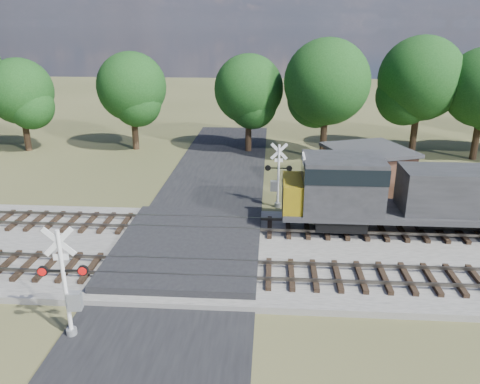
{
  "coord_description": "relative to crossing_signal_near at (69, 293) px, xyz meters",
  "views": [
    {
      "loc": [
        3.96,
        -20.16,
        10.74
      ],
      "look_at": [
        2.46,
        2.0,
        2.73
      ],
      "focal_mm": 35.0,
      "sensor_mm": 36.0,
      "label": 1
    }
  ],
  "objects": [
    {
      "name": "ground",
      "position": [
        3.03,
        6.33,
        -1.82
      ],
      "size": [
        160.0,
        160.0,
        0.0
      ],
      "primitive_type": "plane",
      "color": "#3D4324",
      "rests_on": "ground"
    },
    {
      "name": "ballast_bed",
      "position": [
        13.03,
        6.83,
        -1.67
      ],
      "size": [
        140.0,
        10.0,
        0.3
      ],
      "primitive_type": "cube",
      "color": "gray",
      "rests_on": "ground"
    },
    {
      "name": "road",
      "position": [
        3.03,
        6.33,
        -1.78
      ],
      "size": [
        7.0,
        60.0,
        0.08
      ],
      "primitive_type": "cube",
      "color": "black",
      "rests_on": "ground"
    },
    {
      "name": "crossing_panel",
      "position": [
        3.03,
        6.83,
        -1.5
      ],
      "size": [
        7.0,
        9.0,
        0.62
      ],
      "primitive_type": "cube",
      "color": "#262628",
      "rests_on": "ground"
    },
    {
      "name": "track_near",
      "position": [
        6.15,
        4.33,
        -1.4
      ],
      "size": [
        140.0,
        2.6,
        0.33
      ],
      "color": "black",
      "rests_on": "ballast_bed"
    },
    {
      "name": "track_far",
      "position": [
        6.15,
        9.33,
        -1.4
      ],
      "size": [
        140.0,
        2.6,
        0.33
      ],
      "color": "black",
      "rests_on": "ballast_bed"
    },
    {
      "name": "crossing_signal_near",
      "position": [
        0.0,
        0.0,
        0.0
      ],
      "size": [
        1.76,
        0.4,
        4.37
      ],
      "rotation": [
        0.0,
        0.0,
        0.1
      ],
      "color": "silver",
      "rests_on": "ground"
    },
    {
      "name": "crossing_signal_far",
      "position": [
        7.41,
        13.29,
        -0.11
      ],
      "size": [
        1.65,
        0.36,
        4.1
      ],
      "rotation": [
        0.0,
        0.0,
        3.12
      ],
      "color": "silver",
      "rests_on": "ground"
    },
    {
      "name": "equipment_shed",
      "position": [
        13.27,
        15.67,
        -0.16
      ],
      "size": [
        6.13,
        6.13,
        3.26
      ],
      "rotation": [
        0.0,
        0.0,
        0.35
      ],
      "color": "#42271C",
      "rests_on": "ground"
    },
    {
      "name": "treeline",
      "position": [
        15.09,
        26.32,
        4.6
      ],
      "size": [
        79.06,
        10.9,
        11.62
      ],
      "color": "black",
      "rests_on": "ground"
    }
  ]
}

